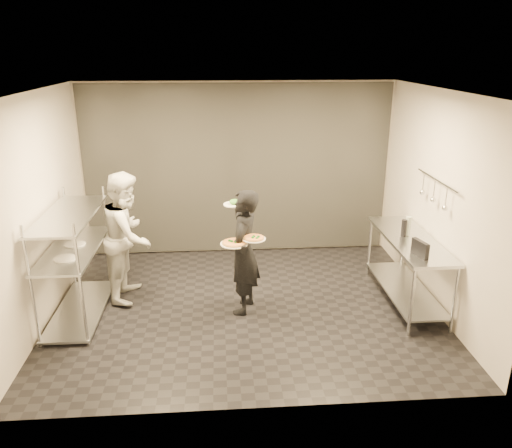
{
  "coord_description": "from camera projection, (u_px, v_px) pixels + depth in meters",
  "views": [
    {
      "loc": [
        -0.3,
        -5.92,
        3.28
      ],
      "look_at": [
        0.16,
        0.2,
        1.1
      ],
      "focal_mm": 35.0,
      "sensor_mm": 36.0,
      "label": 1
    }
  ],
  "objects": [
    {
      "name": "pass_rack",
      "position": [
        74.0,
        259.0,
        6.27
      ],
      "size": [
        0.6,
        1.6,
        1.5
      ],
      "color": "silver",
      "rests_on": "ground"
    },
    {
      "name": "pizza_plate_far",
      "position": [
        254.0,
        238.0,
        6.07
      ],
      "size": [
        0.29,
        0.29,
        0.05
      ],
      "color": "white",
      "rests_on": "waiter"
    },
    {
      "name": "prep_counter",
      "position": [
        408.0,
        259.0,
        6.63
      ],
      "size": [
        0.6,
        1.8,
        0.92
      ],
      "color": "silver",
      "rests_on": "ground"
    },
    {
      "name": "bottle_clear",
      "position": [
        409.0,
        223.0,
        6.84
      ],
      "size": [
        0.05,
        0.05,
        0.18
      ],
      "primitive_type": "cylinder",
      "color": "#99A698",
      "rests_on": "prep_counter"
    },
    {
      "name": "pos_monitor",
      "position": [
        420.0,
        249.0,
        5.93
      ],
      "size": [
        0.12,
        0.28,
        0.2
      ],
      "primitive_type": "cube",
      "rotation": [
        0.0,
        0.0,
        0.26
      ],
      "color": "black",
      "rests_on": "prep_counter"
    },
    {
      "name": "waiter",
      "position": [
        244.0,
        252.0,
        6.34
      ],
      "size": [
        0.55,
        0.69,
        1.64
      ],
      "primitive_type": "imported",
      "rotation": [
        0.0,
        0.0,
        -1.87
      ],
      "color": "black",
      "rests_on": "ground"
    },
    {
      "name": "chef",
      "position": [
        128.0,
        236.0,
        6.72
      ],
      "size": [
        0.75,
        0.92,
        1.76
      ],
      "primitive_type": "imported",
      "rotation": [
        0.0,
        0.0,
        1.48
      ],
      "color": "silver",
      "rests_on": "ground"
    },
    {
      "name": "bottle_dark",
      "position": [
        404.0,
        228.0,
        6.55
      ],
      "size": [
        0.07,
        0.07,
        0.23
      ],
      "primitive_type": "cylinder",
      "color": "black",
      "rests_on": "prep_counter"
    },
    {
      "name": "utensil_rail",
      "position": [
        435.0,
        192.0,
        6.34
      ],
      "size": [
        0.07,
        1.2,
        0.31
      ],
      "color": "silver",
      "rests_on": "room_shell"
    },
    {
      "name": "room_shell",
      "position": [
        240.0,
        183.0,
        7.32
      ],
      "size": [
        5.0,
        4.0,
        2.8
      ],
      "color": "black",
      "rests_on": "ground"
    },
    {
      "name": "pizza_plate_near",
      "position": [
        234.0,
        243.0,
        6.05
      ],
      "size": [
        0.34,
        0.34,
        0.05
      ],
      "color": "white",
      "rests_on": "waiter"
    },
    {
      "name": "salad_plate",
      "position": [
        234.0,
        203.0,
        6.38
      ],
      "size": [
        0.28,
        0.28,
        0.07
      ],
      "color": "white",
      "rests_on": "waiter"
    },
    {
      "name": "bottle_green",
      "position": [
        408.0,
        226.0,
        6.58
      ],
      "size": [
        0.07,
        0.07,
        0.26
      ],
      "primitive_type": "cylinder",
      "color": "#99A698",
      "rests_on": "prep_counter"
    }
  ]
}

